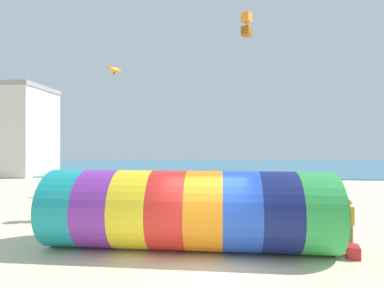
# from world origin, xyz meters

# --- Properties ---
(ground_plane) EXTENTS (120.00, 120.00, 0.00)m
(ground_plane) POSITION_xyz_m (0.00, 0.00, 0.00)
(ground_plane) COLOR beige
(sea) EXTENTS (120.00, 40.00, 0.10)m
(sea) POSITION_xyz_m (0.00, 41.89, 0.05)
(sea) COLOR teal
(sea) RESTS_ON ground
(giant_inflatable_tube) EXTENTS (9.27, 2.76, 2.55)m
(giant_inflatable_tube) POSITION_xyz_m (-0.59, 1.87, 1.27)
(giant_inflatable_tube) COLOR teal
(giant_inflatable_tube) RESTS_ON ground
(kite_handler) EXTENTS (0.27, 0.39, 1.63)m
(kite_handler) POSITION_xyz_m (4.66, 2.26, 0.83)
(kite_handler) COLOR #726651
(kite_handler) RESTS_ON ground
(kite_orange_box) EXTENTS (0.59, 0.59, 1.22)m
(kite_orange_box) POSITION_xyz_m (1.87, 7.31, 9.46)
(kite_orange_box) COLOR orange
(kite_orange_parafoil) EXTENTS (0.82, 0.94, 0.49)m
(kite_orange_parafoil) POSITION_xyz_m (-5.32, 8.37, 7.60)
(kite_orange_parafoil) COLOR orange
(bystander_near_water) EXTENTS (0.42, 0.37, 1.70)m
(bystander_near_water) POSITION_xyz_m (3.69, 11.83, 0.87)
(bystander_near_water) COLOR #383D56
(bystander_near_water) RESTS_ON ground
(bystander_mid_beach) EXTENTS (0.41, 0.40, 1.67)m
(bystander_mid_beach) POSITION_xyz_m (3.26, 6.69, 0.85)
(bystander_mid_beach) COLOR #726651
(bystander_mid_beach) RESTS_ON ground
(bystander_far_left) EXTENTS (0.41, 0.31, 1.80)m
(bystander_far_left) POSITION_xyz_m (-9.93, 10.94, 0.93)
(bystander_far_left) COLOR #383D56
(bystander_far_left) RESTS_ON ground
(promenade_building) EXTENTS (10.59, 6.86, 10.00)m
(promenade_building) POSITION_xyz_m (-23.92, 24.24, 5.01)
(promenade_building) COLOR beige
(promenade_building) RESTS_ON ground
(cooler_box) EXTENTS (0.49, 0.60, 0.36)m
(cooler_box) POSITION_xyz_m (4.43, 1.48, 0.18)
(cooler_box) COLOR red
(cooler_box) RESTS_ON ground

